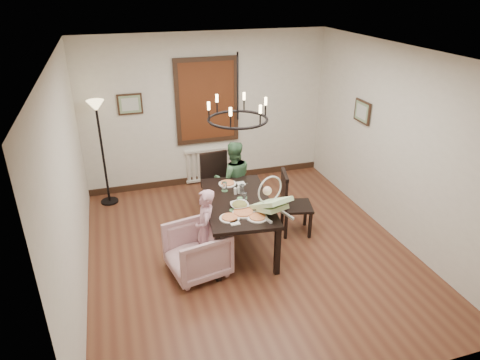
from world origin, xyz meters
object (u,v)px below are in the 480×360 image
chair_far (218,186)px  baby_bouncer (271,202)px  dining_table (238,206)px  drinking_glass (245,197)px  elderly_woman (206,235)px  seated_man (233,185)px  armchair (197,251)px  chair_right (297,203)px  floor_lamp (103,155)px

chair_far → baby_bouncer: size_ratio=1.88×
dining_table → drinking_glass: (0.08, -0.05, 0.15)m
dining_table → baby_bouncer: (0.31, -0.48, 0.27)m
elderly_woman → seated_man: seated_man is taller
seated_man → baby_bouncer: bearing=99.1°
dining_table → elderly_woman: bearing=-142.9°
baby_bouncer → armchair: bearing=160.4°
chair_far → armchair: (-0.67, -1.44, -0.19)m
chair_right → seated_man: (-0.77, 0.82, 0.02)m
baby_bouncer → floor_lamp: 3.23m
chair_far → chair_right: (1.00, -0.90, -0.01)m
baby_bouncer → drinking_glass: bearing=100.6°
elderly_woman → chair_right: bearing=117.2°
elderly_woman → armchair: bearing=-40.4°
elderly_woman → seated_man: bearing=160.7°
floor_lamp → drinking_glass: bearing=-47.4°
chair_far → elderly_woman: (-0.51, -1.32, -0.05)m
dining_table → armchair: dining_table is taller
chair_far → elderly_woman: 1.42m
chair_far → seated_man: bearing=-25.1°
seated_man → chair_far: bearing=-14.8°
chair_right → baby_bouncer: bearing=145.5°
dining_table → elderly_woman: elderly_woman is taller
chair_right → armchair: 1.77m
armchair → baby_bouncer: bearing=76.3°
seated_man → floor_lamp: size_ratio=0.60×
chair_right → seated_man: size_ratio=0.96×
chair_right → floor_lamp: floor_lamp is taller
elderly_woman → floor_lamp: (-1.24, 2.29, 0.42)m
drinking_glass → chair_far: bearing=96.2°
dining_table → chair_far: 1.01m
seated_man → baby_bouncer: baby_bouncer is taller
elderly_woman → baby_bouncer: bearing=90.6°
chair_far → chair_right: 1.35m
armchair → elderly_woman: 0.24m
floor_lamp → armchair: bearing=-65.9°
seated_man → baby_bouncer: 1.47m
armchair → drinking_glass: (0.79, 0.39, 0.48)m
elderly_woman → drinking_glass: bearing=124.4°
dining_table → seated_man: bearing=84.8°
dining_table → elderly_woman: (-0.55, -0.32, -0.20)m
armchair → seated_man: 1.65m
armchair → baby_bouncer: 1.18m
elderly_woman → drinking_glass: elderly_woman is taller
chair_far → baby_bouncer: (0.34, -1.49, 0.41)m
chair_right → drinking_glass: bearing=114.0°
chair_far → floor_lamp: size_ratio=0.58×
chair_right → drinking_glass: 0.95m
chair_far → floor_lamp: bearing=145.3°
chair_right → armchair: bearing=121.9°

